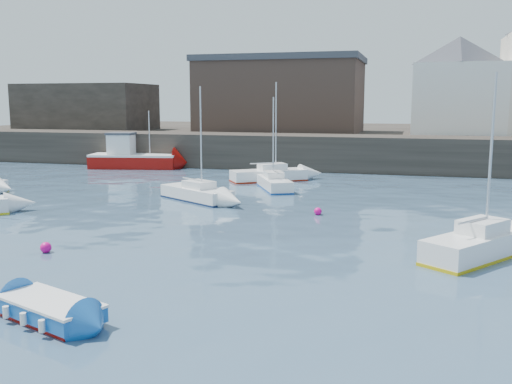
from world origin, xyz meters
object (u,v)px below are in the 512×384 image
(buoy_mid, at_px, (434,247))
(buoy_far, at_px, (318,215))
(sailboat_c, at_px, (478,244))
(buoy_near, at_px, (46,252))
(sailboat_b, at_px, (197,193))
(sailboat_f, at_px, (274,183))
(blue_dinghy, at_px, (50,309))
(sailboat_h, at_px, (269,175))
(fishing_boat, at_px, (131,157))

(buoy_mid, distance_m, buoy_far, 7.83)
(sailboat_c, relative_size, buoy_near, 15.87)
(sailboat_b, relative_size, sailboat_f, 1.09)
(blue_dinghy, bearing_deg, sailboat_f, 89.40)
(sailboat_b, distance_m, sailboat_h, 9.70)
(buoy_far, bearing_deg, sailboat_f, 118.47)
(sailboat_c, height_order, buoy_mid, sailboat_c)
(sailboat_c, bearing_deg, fishing_boat, 138.89)
(buoy_near, bearing_deg, buoy_far, 48.86)
(fishing_boat, xyz_separation_m, sailboat_b, (11.98, -14.47, -0.54))
(buoy_mid, relative_size, buoy_far, 0.97)
(fishing_boat, height_order, sailboat_b, sailboat_b)
(sailboat_b, xyz_separation_m, sailboat_h, (2.08, 9.48, 0.04))
(sailboat_f, height_order, buoy_mid, sailboat_f)
(blue_dinghy, height_order, sailboat_f, sailboat_f)
(sailboat_h, relative_size, buoy_near, 16.65)
(sailboat_f, bearing_deg, sailboat_c, -51.69)
(fishing_boat, distance_m, buoy_mid, 33.80)
(buoy_mid, bearing_deg, sailboat_c, -42.18)
(sailboat_b, xyz_separation_m, sailboat_c, (15.04, -9.10, 0.09))
(blue_dinghy, bearing_deg, sailboat_b, 99.57)
(sailboat_f, bearing_deg, blue_dinghy, -90.60)
(sailboat_h, height_order, buoy_far, sailboat_h)
(blue_dinghy, distance_m, buoy_far, 17.21)
(sailboat_h, distance_m, buoy_near, 22.57)
(sailboat_h, xyz_separation_m, buoy_far, (5.69, -11.87, -0.48))
(sailboat_f, bearing_deg, sailboat_h, 109.40)
(sailboat_h, height_order, buoy_near, sailboat_h)
(sailboat_f, bearing_deg, sailboat_b, -121.85)
(buoy_mid, bearing_deg, sailboat_b, 150.27)
(blue_dinghy, distance_m, sailboat_f, 24.54)
(sailboat_h, xyz_separation_m, buoy_near, (-3.43, -22.30, -0.48))
(buoy_far, bearing_deg, sailboat_c, -42.71)
(buoy_mid, bearing_deg, fishing_boat, 138.96)
(sailboat_h, bearing_deg, blue_dinghy, -87.74)
(sailboat_b, distance_m, buoy_near, 12.90)
(sailboat_c, distance_m, buoy_far, 9.91)
(fishing_boat, xyz_separation_m, buoy_near, (10.63, -27.30, -0.98))
(fishing_boat, relative_size, sailboat_f, 1.30)
(blue_dinghy, xyz_separation_m, sailboat_h, (-1.12, 28.46, 0.13))
(sailboat_b, xyz_separation_m, sailboat_f, (3.46, 5.56, -0.01))
(sailboat_b, height_order, sailboat_c, sailboat_c)
(blue_dinghy, height_order, sailboat_b, sailboat_b)
(sailboat_h, bearing_deg, sailboat_f, -70.60)
(sailboat_f, bearing_deg, buoy_near, -104.64)
(buoy_near, height_order, buoy_far, buoy_near)
(buoy_near, bearing_deg, sailboat_b, 84.00)
(blue_dinghy, distance_m, sailboat_b, 19.25)
(buoy_near, bearing_deg, sailboat_h, 81.27)
(fishing_boat, xyz_separation_m, sailboat_c, (27.02, -23.57, -0.45))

